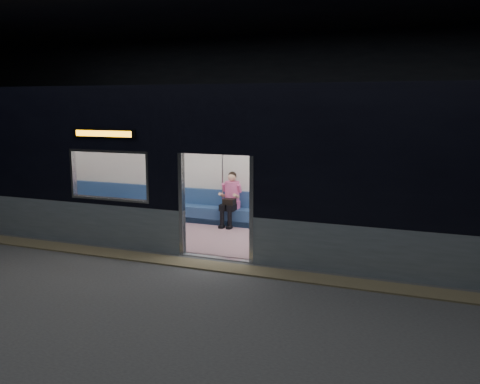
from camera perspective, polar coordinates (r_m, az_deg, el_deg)
The scene contains 7 objects.
station_floor at distance 9.14m, azimuth -5.32°, elevation -9.31°, with size 24.00×14.00×0.01m, color #47494C.
station_envelope at distance 8.65m, azimuth -5.73°, elevation 14.29°, with size 24.00×14.00×5.00m.
tactile_strip at distance 9.60m, azimuth -3.86°, elevation -8.20°, with size 22.80×0.50×0.03m, color #8C7F59.
metro_car at distance 11.02m, azimuth 0.36°, elevation 3.94°, with size 18.00×3.04×3.35m.
passenger at distance 12.35m, azimuth -1.01°, elevation -0.41°, with size 0.42×0.67×1.32m.
handbag at distance 12.16m, azimuth -1.21°, elevation -1.09°, with size 0.28×0.24×0.14m, color black.
transit_map at distance 11.72m, azimuth 25.10°, elevation 1.39°, with size 0.91×0.03×0.59m, color white.
Camera 1 is at (3.84, -7.72, 3.02)m, focal length 38.00 mm.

